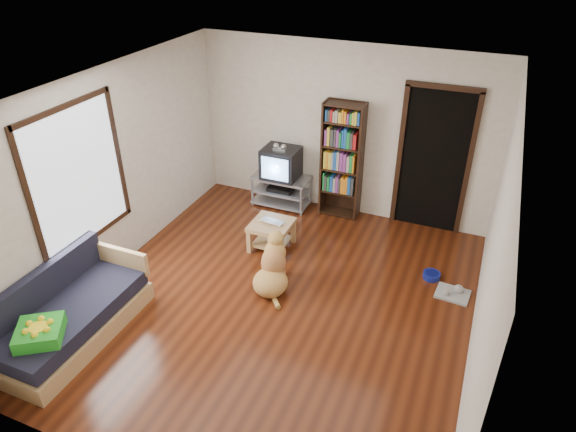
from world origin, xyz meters
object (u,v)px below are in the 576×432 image
at_px(crt_tv, 282,162).
at_px(green_cushion, 40,332).
at_px(laptop, 270,223).
at_px(tv_stand, 281,190).
at_px(sofa, 71,316).
at_px(coffee_table, 272,230).
at_px(bookshelf, 342,155).
at_px(dog_bowl, 432,275).
at_px(grey_rag, 453,294).
at_px(dog, 273,269).

bearing_deg(crt_tv, green_cushion, -101.59).
relative_size(laptop, tv_stand, 0.37).
height_order(sofa, coffee_table, sofa).
bearing_deg(sofa, crt_tv, 75.07).
distance_m(bookshelf, coffee_table, 1.59).
height_order(green_cushion, dog_bowl, green_cushion).
bearing_deg(grey_rag, tv_stand, 155.64).
height_order(bookshelf, dog, bookshelf).
relative_size(green_cushion, bookshelf, 0.24).
bearing_deg(sofa, laptop, 60.99).
xyz_separation_m(laptop, coffee_table, (-0.00, 0.03, -0.13)).
height_order(tv_stand, sofa, sofa).
bearing_deg(dog_bowl, laptop, -175.57).
relative_size(dog_bowl, bookshelf, 0.12).
bearing_deg(laptop, coffee_table, 96.71).
xyz_separation_m(dog_bowl, dog, (-1.84, -0.93, 0.22)).
height_order(laptop, coffee_table, laptop).
height_order(bookshelf, sofa, bookshelf).
xyz_separation_m(tv_stand, coffee_table, (0.36, -1.19, 0.01)).
distance_m(crt_tv, bookshelf, 0.99).
bearing_deg(crt_tv, tv_stand, -90.00).
bearing_deg(tv_stand, coffee_table, -73.07).
bearing_deg(coffee_table, dog, -64.95).
relative_size(grey_rag, bookshelf, 0.22).
relative_size(green_cushion, coffee_table, 0.78).
xyz_separation_m(tv_stand, sofa, (-0.97, -3.63, -0.01)).
xyz_separation_m(bookshelf, sofa, (-1.92, -3.72, -0.74)).
relative_size(green_cushion, grey_rag, 1.08).
height_order(green_cushion, bookshelf, bookshelf).
bearing_deg(sofa, dog_bowl, 36.06).
bearing_deg(laptop, sofa, -112.30).
bearing_deg(grey_rag, crt_tv, 155.28).
xyz_separation_m(laptop, sofa, (-1.34, -2.41, -0.15)).
bearing_deg(laptop, tv_stand, 113.24).
bearing_deg(sofa, grey_rag, 31.23).
relative_size(dog_bowl, tv_stand, 0.24).
height_order(dog_bowl, coffee_table, coffee_table).
bearing_deg(grey_rag, green_cushion, -142.80).
height_order(green_cushion, tv_stand, green_cushion).
bearing_deg(dog, grey_rag, 17.53).
distance_m(bookshelf, sofa, 4.26).
relative_size(tv_stand, sofa, 0.50).
relative_size(laptop, coffee_table, 0.60).
height_order(bookshelf, coffee_table, bookshelf).
distance_m(crt_tv, coffee_table, 1.35).
bearing_deg(sofa, green_cushion, -75.89).
distance_m(laptop, crt_tv, 1.34).
relative_size(green_cushion, dog, 0.53).
xyz_separation_m(crt_tv, bookshelf, (0.95, 0.07, 0.26)).
bearing_deg(green_cushion, dog, 19.80).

